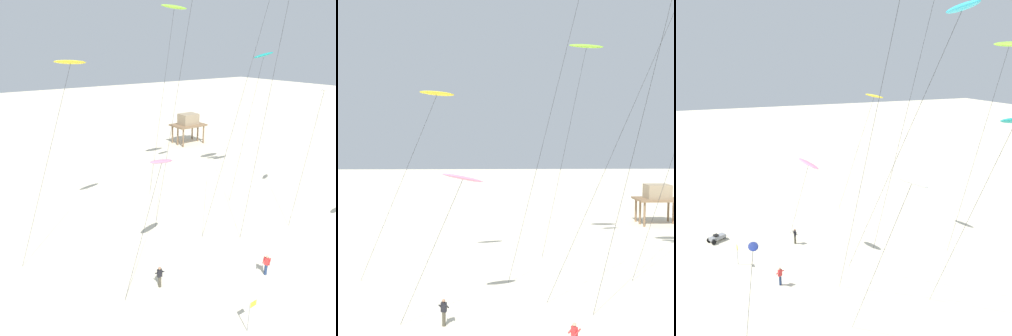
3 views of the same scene
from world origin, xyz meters
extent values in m
plane|color=beige|center=(0.00, 0.00, 0.00)|extent=(260.00, 260.00, 0.00)
cylinder|color=#262626|center=(6.83, 10.00, 12.37)|extent=(6.33, 1.91, 24.75)
ellipsoid|color=#8CD833|center=(6.06, 22.85, 20.05)|extent=(3.35, 1.12, 0.71)
cylinder|color=#262626|center=(3.94, 22.22, 9.96)|extent=(4.27, 1.29, 19.92)
cylinder|color=#262626|center=(1.59, 15.89, 12.68)|extent=(6.44, 1.94, 25.37)
cylinder|color=#262626|center=(10.93, 15.91, 7.58)|extent=(5.35, 1.62, 15.17)
ellipsoid|color=#33BFE0|center=(11.06, 14.10, 21.90)|extent=(3.32, 1.28, 0.89)
cylinder|color=#262626|center=(6.00, 12.59, 10.87)|extent=(10.16, 3.05, 21.74)
ellipsoid|color=white|center=(13.87, 9.35, 12.32)|extent=(2.08, 1.55, 0.64)
cylinder|color=#262626|center=(11.46, 8.63, 6.11)|extent=(4.84, 1.47, 12.24)
ellipsoid|color=yellow|center=(-7.37, 17.56, 15.01)|extent=(2.93, 1.50, 0.60)
cylinder|color=#262626|center=(-10.37, 16.67, 7.45)|extent=(6.03, 1.82, 14.91)
ellipsoid|color=pink|center=(-4.65, 9.10, 8.89)|extent=(2.83, 1.85, 0.87)
cylinder|color=#262626|center=(-6.55, 8.54, 4.40)|extent=(3.82, 1.16, 8.81)
ellipsoid|color=navy|center=(13.15, 0.59, 9.73)|extent=(1.93, 0.66, 0.73)
cylinder|color=#262626|center=(11.94, 0.23, 4.83)|extent=(2.44, 0.75, 9.66)
cylinder|color=#4C4738|center=(-5.77, 7.77, 0.44)|extent=(0.22, 0.22, 0.88)
cube|color=black|center=(-5.77, 7.77, 1.17)|extent=(0.37, 0.25, 0.58)
sphere|color=#9E7051|center=(-5.77, 7.77, 1.57)|extent=(0.20, 0.20, 0.20)
cylinder|color=black|center=(-5.98, 7.80, 1.22)|extent=(0.17, 0.51, 0.39)
cylinder|color=black|center=(-5.55, 7.73, 1.22)|extent=(0.17, 0.51, 0.39)
cylinder|color=navy|center=(1.52, 4.41, 0.44)|extent=(0.22, 0.22, 0.88)
cube|color=red|center=(1.52, 4.41, 1.17)|extent=(0.34, 0.39, 0.58)
sphere|color=tan|center=(1.52, 4.41, 1.57)|extent=(0.20, 0.20, 0.20)
cylinder|color=red|center=(1.63, 4.22, 1.22)|extent=(0.48, 0.32, 0.39)
cylinder|color=red|center=(1.41, 4.60, 1.22)|extent=(0.48, 0.32, 0.39)
cube|color=gray|center=(-9.51, 0.21, 0.44)|extent=(1.43, 1.83, 0.36)
cube|color=black|center=(-9.44, 0.08, 0.72)|extent=(0.60, 0.60, 0.20)
cylinder|color=black|center=(-9.90, 0.92, 0.26)|extent=(0.35, 0.51, 0.52)
cylinder|color=black|center=(-9.56, -0.64, 0.26)|extent=(0.35, 0.51, 0.52)
cylinder|color=black|center=(-8.76, -0.21, 0.26)|extent=(0.35, 0.51, 0.52)
cylinder|color=gray|center=(-3.53, 1.53, 1.05)|extent=(0.05, 0.05, 2.10)
cube|color=yellow|center=(-3.25, 1.53, 1.90)|extent=(0.52, 0.03, 0.36)
camera|label=1|loc=(-15.97, -8.17, 16.06)|focal=34.90mm
camera|label=2|loc=(-2.68, -16.22, 11.41)|focal=43.53mm
camera|label=3|loc=(31.97, -2.18, 18.92)|focal=42.73mm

